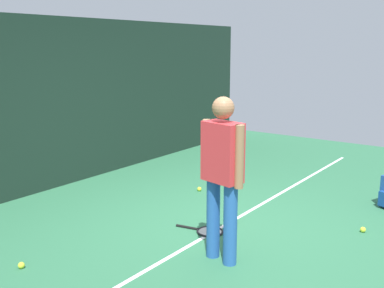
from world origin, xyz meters
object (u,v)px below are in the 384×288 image
tennis_ball_near_player (363,230)px  tennis_ball_by_fence (21,265)px  water_bottle (231,215)px  tennis_racket (208,231)px  tennis_ball_mid_court (199,189)px  tennis_player (222,170)px

tennis_ball_near_player → tennis_ball_by_fence: (-2.95, 2.48, 0.00)m
tennis_ball_by_fence → water_bottle: water_bottle is taller
tennis_racket → tennis_ball_by_fence: tennis_ball_by_fence is taller
tennis_ball_near_player → tennis_ball_by_fence: bearing=140.0°
tennis_ball_by_fence → tennis_ball_mid_court: 3.09m
tennis_racket → tennis_ball_near_player: size_ratio=9.62×
tennis_ball_by_fence → water_bottle: size_ratio=0.30×
tennis_player → tennis_racket: (0.52, 0.52, -0.95)m
water_bottle → tennis_ball_mid_court: bearing=52.6°
tennis_racket → tennis_ball_by_fence: (-1.86, 0.98, 0.02)m
tennis_ball_mid_court → water_bottle: (-0.82, -1.07, 0.08)m
tennis_ball_by_fence → tennis_ball_near_player: bearing=-40.0°
tennis_player → tennis_ball_by_fence: bearing=-127.3°
tennis_racket → water_bottle: size_ratio=2.92×
tennis_player → tennis_ball_mid_court: size_ratio=25.76×
tennis_ball_mid_court → water_bottle: 1.35m
tennis_racket → tennis_ball_near_player: tennis_ball_near_player is taller
tennis_player → tennis_ball_near_player: tennis_player is taller
tennis_ball_mid_court → water_bottle: bearing=-127.4°
tennis_player → tennis_ball_mid_court: (1.75, 1.52, -0.93)m
tennis_player → water_bottle: bearing=126.7°
tennis_ball_near_player → water_bottle: water_bottle is taller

